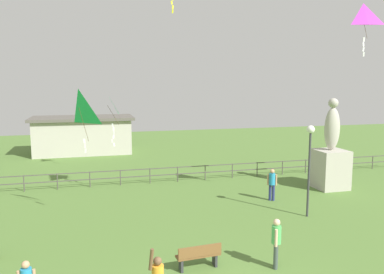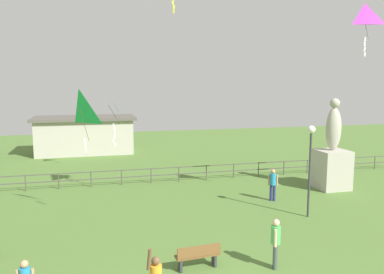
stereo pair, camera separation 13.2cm
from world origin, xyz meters
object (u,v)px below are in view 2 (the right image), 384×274
object	(u,v)px
statue_monument	(332,160)
park_bench	(198,256)
kite_4	(79,108)
person_1	(273,183)
kite_2	(109,108)
person_2	(276,240)
kite_6	(364,18)
lamppost	(310,151)

from	to	relation	value
statue_monument	park_bench	bearing A→B (deg)	-142.82
park_bench	kite_4	world-z (taller)	kite_4
person_1	kite_2	bearing A→B (deg)	155.60
person_1	kite_2	xyz separation A→B (m)	(-8.14, 3.69, 3.83)
person_2	kite_4	world-z (taller)	kite_4
person_2	kite_6	xyz separation A→B (m)	(6.55, 4.77, 8.15)
person_1	person_2	xyz separation A→B (m)	(-3.27, -6.92, 0.01)
lamppost	person_1	size ratio (longest dim) A/B	2.52
lamppost	kite_4	world-z (taller)	kite_4
person_1	kite_4	size ratio (longest dim) A/B	0.61
person_1	kite_4	world-z (taller)	kite_4
person_1	person_2	bearing A→B (deg)	-115.26
statue_monument	kite_6	world-z (taller)	kite_6
lamppost	park_bench	xyz separation A→B (m)	(-6.26, -3.66, -2.64)
lamppost	kite_4	distance (m)	10.37
statue_monument	person_2	xyz separation A→B (m)	(-7.67, -8.30, -0.70)
statue_monument	person_2	size ratio (longest dim) A/B	3.10
park_bench	person_1	distance (m)	8.58
lamppost	kite_6	world-z (taller)	kite_6
person_2	kite_4	size ratio (longest dim) A/B	0.61
statue_monument	kite_4	world-z (taller)	kite_4
statue_monument	lamppost	world-z (taller)	statue_monument
statue_monument	lamppost	bearing A→B (deg)	-133.97
person_2	kite_6	bearing A→B (deg)	36.08
statue_monument	kite_4	size ratio (longest dim) A/B	1.90
lamppost	park_bench	world-z (taller)	lamppost
lamppost	park_bench	distance (m)	7.71
statue_monument	kite_2	distance (m)	13.13
park_bench	kite_6	size ratio (longest dim) A/B	0.65
person_2	kite_6	distance (m)	11.49
kite_2	lamppost	bearing A→B (deg)	-36.44
person_2	kite_2	bearing A→B (deg)	114.66
statue_monument	person_2	distance (m)	11.33
person_1	person_2	distance (m)	7.66
lamppost	statue_monument	bearing A→B (deg)	46.03
kite_4	lamppost	bearing A→B (deg)	-9.96
kite_4	kite_6	xyz separation A→B (m)	(12.83, -1.24, 4.06)
park_bench	kite_6	bearing A→B (deg)	24.80
lamppost	kite_4	bearing A→B (deg)	170.04
statue_monument	kite_2	world-z (taller)	kite_2
lamppost	kite_4	size ratio (longest dim) A/B	1.53
kite_4	kite_6	distance (m)	13.51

